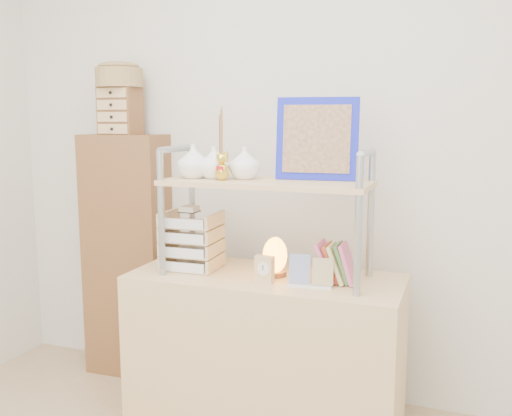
# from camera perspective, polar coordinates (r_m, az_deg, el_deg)

# --- Properties ---
(room_shell) EXTENTS (3.42, 3.41, 2.61)m
(room_shell) POSITION_cam_1_polar(r_m,az_deg,el_deg) (1.72, -8.32, 17.50)
(room_shell) COLOR silver
(room_shell) RESTS_ON ground
(desk) EXTENTS (1.20, 0.50, 0.75)m
(desk) POSITION_cam_1_polar(r_m,az_deg,el_deg) (2.66, 0.93, -14.56)
(desk) COLOR tan
(desk) RESTS_ON ground
(cabinet) EXTENTS (0.46, 0.26, 1.35)m
(cabinet) POSITION_cam_1_polar(r_m,az_deg,el_deg) (3.29, -12.72, -4.66)
(cabinet) COLOR brown
(cabinet) RESTS_ON ground
(hutch) EXTENTS (0.90, 0.34, 0.78)m
(hutch) POSITION_cam_1_polar(r_m,az_deg,el_deg) (2.48, 0.00, 3.09)
(hutch) COLOR #98A0A6
(hutch) RESTS_ON desk
(letter_tray) EXTENTS (0.25, 0.24, 0.29)m
(letter_tray) POSITION_cam_1_polar(r_m,az_deg,el_deg) (2.64, -6.57, -3.55)
(letter_tray) COLOR tan
(letter_tray) RESTS_ON desk
(salt_lamp) EXTENTS (0.11, 0.11, 0.17)m
(salt_lamp) POSITION_cam_1_polar(r_m,az_deg,el_deg) (2.51, 1.90, -4.84)
(salt_lamp) COLOR brown
(salt_lamp) RESTS_ON desk
(desk_clock) EXTENTS (0.08, 0.05, 0.11)m
(desk_clock) POSITION_cam_1_polar(r_m,az_deg,el_deg) (2.42, 0.85, -6.12)
(desk_clock) COLOR tan
(desk_clock) RESTS_ON desk
(postcard_stand) EXTENTS (0.19, 0.07, 0.13)m
(postcard_stand) POSITION_cam_1_polar(r_m,az_deg,el_deg) (2.37, 5.44, -6.94)
(postcard_stand) COLOR white
(postcard_stand) RESTS_ON desk
(drawer_chest) EXTENTS (0.20, 0.16, 0.25)m
(drawer_chest) POSITION_cam_1_polar(r_m,az_deg,el_deg) (3.18, -13.44, 9.41)
(drawer_chest) COLOR brown
(drawer_chest) RESTS_ON cabinet
(woven_basket) EXTENTS (0.25, 0.25, 0.10)m
(woven_basket) POSITION_cam_1_polar(r_m,az_deg,el_deg) (3.19, -13.53, 12.56)
(woven_basket) COLOR olive
(woven_basket) RESTS_ON drawer_chest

